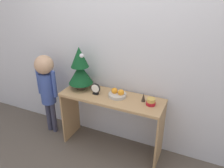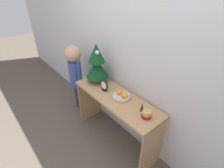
{
  "view_description": "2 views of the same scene",
  "coord_description": "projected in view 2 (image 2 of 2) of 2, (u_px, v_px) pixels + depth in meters",
  "views": [
    {
      "loc": [
        0.92,
        -1.81,
        1.94
      ],
      "look_at": [
        0.01,
        0.19,
        0.9
      ],
      "focal_mm": 35.0,
      "sensor_mm": 36.0,
      "label": 1
    },
    {
      "loc": [
        1.25,
        -0.91,
        1.98
      ],
      "look_at": [
        -0.08,
        0.2,
        0.87
      ],
      "focal_mm": 28.0,
      "sensor_mm": 36.0,
      "label": 2
    }
  ],
  "objects": [
    {
      "name": "child_figure",
      "position": [
        75.0,
        69.0,
        2.64
      ],
      "size": [
        0.3,
        0.24,
        1.12
      ],
      "color": "#38384C",
      "rests_on": "ground_plane"
    },
    {
      "name": "mini_tree",
      "position": [
        97.0,
        64.0,
        2.24
      ],
      "size": [
        0.3,
        0.3,
        0.53
      ],
      "color": "#4C3828",
      "rests_on": "console_table"
    },
    {
      "name": "back_wall",
      "position": [
        133.0,
        51.0,
        1.93
      ],
      "size": [
        7.0,
        0.05,
        2.5
      ],
      "primitive_type": "cube",
      "color": "silver",
      "rests_on": "ground_plane"
    },
    {
      "name": "singing_bowl",
      "position": [
        146.0,
        114.0,
        1.76
      ],
      "size": [
        0.1,
        0.1,
        0.08
      ],
      "color": "#AD1923",
      "rests_on": "console_table"
    },
    {
      "name": "figurine",
      "position": [
        142.0,
        107.0,
        1.84
      ],
      "size": [
        0.04,
        0.04,
        0.1
      ],
      "color": "#382D23",
      "rests_on": "console_table"
    },
    {
      "name": "console_table",
      "position": [
        116.0,
        107.0,
        2.17
      ],
      "size": [
        1.21,
        0.4,
        0.73
      ],
      "color": "tan",
      "rests_on": "ground_plane"
    },
    {
      "name": "fruit_bowl",
      "position": [
        122.0,
        96.0,
        2.04
      ],
      "size": [
        0.21,
        0.21,
        0.1
      ],
      "color": "#B7B2A8",
      "rests_on": "console_table"
    },
    {
      "name": "ground_plane",
      "position": [
        104.0,
        146.0,
        2.36
      ],
      "size": [
        12.0,
        12.0,
        0.0
      ],
      "primitive_type": "plane",
      "color": "brown"
    },
    {
      "name": "desk_clock",
      "position": [
        104.0,
        86.0,
        2.15
      ],
      "size": [
        0.12,
        0.04,
        0.14
      ],
      "color": "black",
      "rests_on": "console_table"
    }
  ]
}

